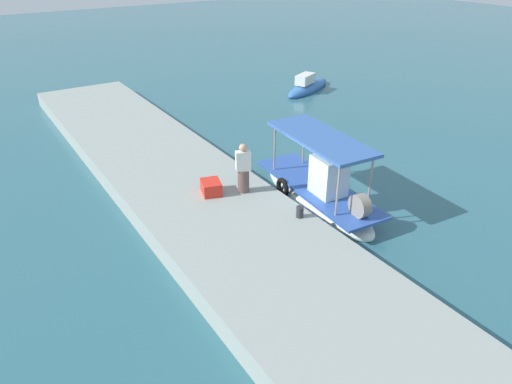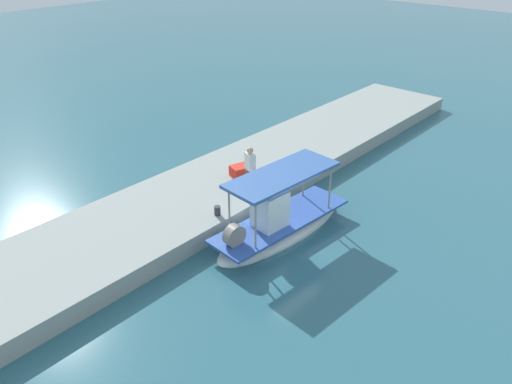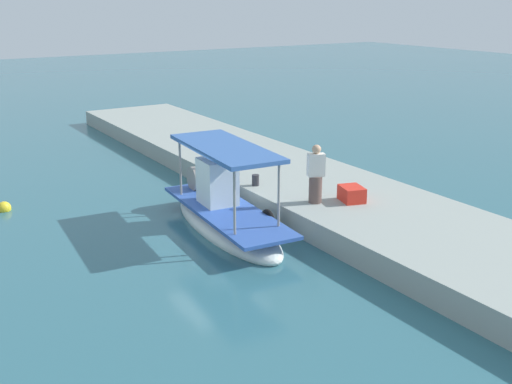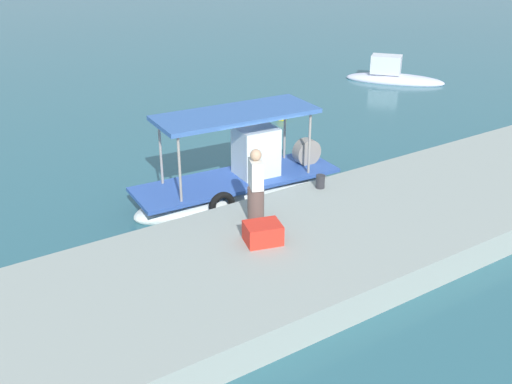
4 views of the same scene
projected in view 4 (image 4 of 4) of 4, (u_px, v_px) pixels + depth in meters
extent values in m
plane|color=#306370|center=(242.00, 194.00, 17.58)|extent=(120.00, 120.00, 0.00)
cube|color=#969F98|center=(332.00, 240.00, 14.37)|extent=(36.00, 4.84, 0.71)
ellipsoid|color=white|center=(237.00, 195.00, 17.27)|extent=(6.26, 2.21, 0.90)
cube|color=#3359AF|center=(237.00, 179.00, 17.06)|extent=(6.01, 2.19, 0.10)
cube|color=white|center=(256.00, 153.00, 17.04)|extent=(1.17, 1.04, 1.48)
cylinder|color=gray|center=(285.00, 131.00, 18.08)|extent=(0.07, 0.07, 1.90)
cylinder|color=gray|center=(309.00, 145.00, 17.03)|extent=(0.07, 0.07, 1.90)
cylinder|color=gray|center=(161.00, 154.00, 16.34)|extent=(0.07, 0.07, 1.90)
cylinder|color=gray|center=(180.00, 171.00, 15.29)|extent=(0.07, 0.07, 1.90)
cube|color=#3862AA|center=(236.00, 114.00, 16.26)|extent=(4.55, 2.06, 0.12)
torus|color=black|center=(222.00, 205.00, 16.01)|extent=(0.75, 0.24, 0.74)
cylinder|color=gray|center=(307.00, 152.00, 17.93)|extent=(0.82, 0.41, 0.80)
cylinder|color=brown|center=(256.00, 204.00, 14.42)|extent=(0.52, 0.52, 0.83)
cube|color=silver|center=(256.00, 174.00, 14.10)|extent=(0.45, 0.57, 0.69)
sphere|color=tan|center=(256.00, 155.00, 13.90)|extent=(0.27, 0.27, 0.27)
cylinder|color=#2D2D33|center=(320.00, 181.00, 16.20)|extent=(0.24, 0.24, 0.36)
cube|color=red|center=(263.00, 233.00, 13.48)|extent=(0.94, 0.83, 0.46)
sphere|color=yellow|center=(281.00, 117.00, 23.99)|extent=(0.44, 0.44, 0.44)
ellipsoid|color=silver|center=(395.00, 80.00, 29.49)|extent=(4.11, 4.59, 0.63)
cube|color=silver|center=(386.00, 64.00, 29.30)|extent=(1.57, 1.65, 0.87)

